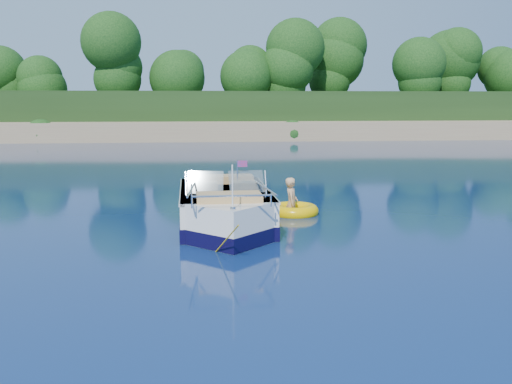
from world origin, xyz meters
TOP-DOWN VIEW (x-y plane):
  - ground at (0.00, 0.00)m, footprint 160.00×160.00m
  - shoreline at (0.00, 63.77)m, footprint 170.00×59.00m
  - treeline at (0.04, 41.01)m, footprint 150.00×7.12m
  - motorboat at (-0.03, 3.66)m, footprint 2.35×6.37m
  - tow_tube at (1.99, 5.21)m, footprint 1.80×1.80m
  - boy at (1.91, 5.18)m, footprint 0.48×0.87m

SIDE VIEW (x-z plane):
  - ground at x=0.00m, z-range 0.00..0.00m
  - boy at x=1.91m, z-range -0.81..0.81m
  - tow_tube at x=1.99m, z-range -0.09..0.28m
  - motorboat at x=-0.03m, z-range -0.65..1.47m
  - shoreline at x=0.00m, z-range -2.02..3.98m
  - treeline at x=0.04m, z-range 1.45..9.64m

